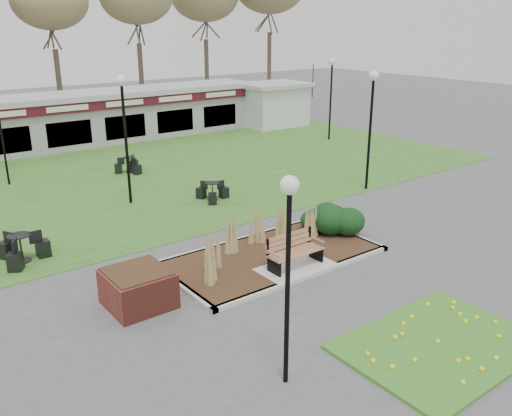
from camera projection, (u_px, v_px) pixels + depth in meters
ground at (299, 272)px, 15.22m from camera, size 100.00×100.00×0.00m
lawn at (122, 178)px, 24.26m from camera, size 34.00×16.00×0.02m
flower_bed at (439, 344)px, 11.73m from camera, size 4.20×3.00×0.16m
planting_bed at (301, 236)px, 16.85m from camera, size 6.75×3.40×1.27m
park_bench at (294, 250)px, 15.22m from camera, size 1.70×0.66×0.93m
brick_planter at (138, 288)px, 13.31m from camera, size 1.50×1.50×0.95m
food_pavilion at (60, 121)px, 29.79m from camera, size 24.60×3.40×2.90m
service_hut at (273, 104)px, 36.00m from camera, size 4.40×3.40×2.83m
lamp_post_near_left at (289, 237)px, 9.63m from camera, size 0.35×0.35×4.20m
lamp_post_near_right at (372, 104)px, 21.59m from camera, size 0.40×0.40×4.86m
lamp_post_mid_right at (124, 112)px, 19.83m from camera, size 0.40×0.40×4.86m
lamp_post_far_right at (331, 81)px, 31.04m from camera, size 0.39×0.39×4.69m
bistro_set_a at (22, 253)px, 15.79m from camera, size 1.37×1.56×0.83m
bistro_set_c at (213, 194)px, 21.22m from camera, size 1.19×1.34×0.71m
bistro_set_d at (130, 167)px, 25.11m from camera, size 1.31×1.28×0.71m
patio_umbrella at (312, 97)px, 36.41m from camera, size 2.89×2.92×2.90m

